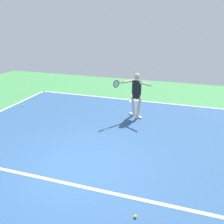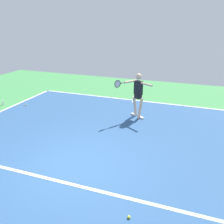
{
  "view_description": "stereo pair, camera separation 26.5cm",
  "coord_description": "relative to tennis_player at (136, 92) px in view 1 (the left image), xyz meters",
  "views": [
    {
      "loc": [
        -2.73,
        5.14,
        3.77
      ],
      "look_at": [
        -0.34,
        -2.07,
        0.9
      ],
      "focal_mm": 39.45,
      "sensor_mm": 36.0,
      "label": 1
    },
    {
      "loc": [
        -2.98,
        5.05,
        3.77
      ],
      "look_at": [
        -0.34,
        -2.07,
        0.9
      ],
      "focal_mm": 39.45,
      "sensor_mm": 36.0,
      "label": 2
    }
  ],
  "objects": [
    {
      "name": "tennis_player",
      "position": [
        0.0,
        0.0,
        0.0
      ],
      "size": [
        1.36,
        1.04,
        1.81
      ],
      "rotation": [
        0.0,
        0.0,
        -0.57
      ],
      "color": "beige",
      "rests_on": "ground_plane"
    },
    {
      "name": "ground_plane",
      "position": [
        0.67,
        4.1,
        -1.05
      ],
      "size": [
        21.28,
        21.28,
        0.0
      ],
      "primitive_type": "plane",
      "color": "#428E4C"
    },
    {
      "name": "court_line_centre_mark",
      "position": [
        0.67,
        -1.94,
        -1.05
      ],
      "size": [
        0.1,
        0.3,
        0.01
      ],
      "primitive_type": "cube",
      "color": "white",
      "rests_on": "ground_plane"
    },
    {
      "name": "tennis_ball_near_service_line",
      "position": [
        -1.28,
        5.39,
        -1.02
      ],
      "size": [
        0.07,
        0.07,
        0.07
      ],
      "primitive_type": "sphere",
      "color": "yellow",
      "rests_on": "ground_plane"
    },
    {
      "name": "tennis_ball_by_sideline",
      "position": [
        5.23,
        0.37,
        -1.02
      ],
      "size": [
        0.07,
        0.07,
        0.07
      ],
      "primitive_type": "sphere",
      "color": "#C6E53D",
      "rests_on": "ground_plane"
    },
    {
      "name": "court_surface",
      "position": [
        0.67,
        4.1,
        -1.05
      ],
      "size": [
        10.24,
        12.58,
        0.0
      ],
      "primitive_type": "cube",
      "color": "#2D5484",
      "rests_on": "ground_plane"
    },
    {
      "name": "court_line_service",
      "position": [
        0.67,
        4.82,
        -1.05
      ],
      "size": [
        7.68,
        0.1,
        0.01
      ],
      "primitive_type": "cube",
      "color": "white",
      "rests_on": "ground_plane"
    },
    {
      "name": "court_line_baseline_near",
      "position": [
        0.67,
        -2.14,
        -1.05
      ],
      "size": [
        10.24,
        0.1,
        0.01
      ],
      "primitive_type": "cube",
      "color": "white",
      "rests_on": "ground_plane"
    }
  ]
}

